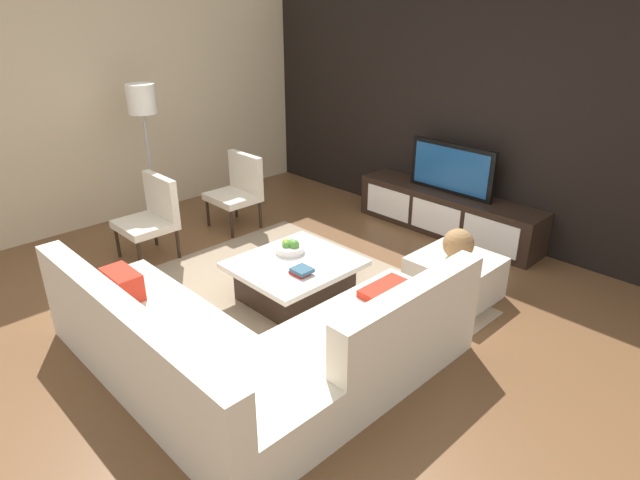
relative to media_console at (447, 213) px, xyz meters
The scene contains 15 objects.
ground_plane 2.41m from the media_console, 90.00° to the right, with size 14.00×14.00×0.00m, color brown.
feature_wall_back 1.19m from the media_console, 90.00° to the left, with size 6.40×0.12×2.80m, color black.
side_wall_left 4.05m from the media_console, 145.54° to the right, with size 0.12×5.20×2.80m, color beige.
area_rug 2.41m from the media_console, 92.39° to the right, with size 2.98×2.50×0.01m, color gray.
media_console is the anchor object (origin of this frame).
television 0.54m from the media_console, 90.00° to the left, with size 1.06×0.06×0.57m.
sectional_couch 3.34m from the media_console, 80.98° to the right, with size 2.52×2.32×0.80m.
coffee_table 2.30m from the media_console, 92.49° to the right, with size 0.94×1.04×0.38m.
accent_chair_near 3.32m from the media_console, 123.68° to the right, with size 0.57×0.52×0.87m.
floor_lamp 3.66m from the media_console, 137.15° to the right, with size 0.31×0.31×1.69m.
ottoman 1.52m from the media_console, 53.51° to the right, with size 0.70×0.70×0.40m, color beige.
fruit_bowl 2.22m from the media_console, 97.18° to the right, with size 0.28×0.28×0.14m.
accent_chair_far 2.48m from the media_console, 139.94° to the right, with size 0.57×0.50×0.87m.
decorative_ball 1.54m from the media_console, 53.51° to the right, with size 0.28×0.28×0.28m, color #997247.
book_stack 2.42m from the media_console, 87.16° to the right, with size 0.17×0.15×0.06m.
Camera 1 is at (3.20, -2.79, 2.58)m, focal length 30.44 mm.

